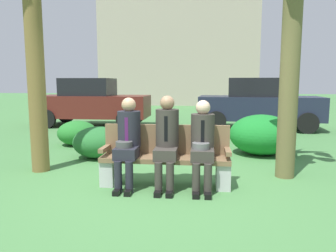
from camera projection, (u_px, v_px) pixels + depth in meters
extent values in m
plane|color=#457C42|center=(157.00, 189.00, 4.64)|extent=(80.00, 80.00, 0.00)
cube|color=brown|center=(165.00, 159.00, 4.73)|extent=(1.90, 0.44, 0.07)
cube|color=brown|center=(167.00, 139.00, 4.89)|extent=(1.90, 0.06, 0.45)
cube|color=brown|center=(105.00, 148.00, 4.81)|extent=(0.08, 0.44, 0.06)
cube|color=brown|center=(228.00, 151.00, 4.62)|extent=(0.08, 0.44, 0.06)
cube|color=silver|center=(109.00, 172.00, 4.85)|extent=(0.20, 0.37, 0.38)
cube|color=silver|center=(223.00, 175.00, 4.67)|extent=(0.20, 0.37, 0.38)
cube|color=#23232D|center=(126.00, 153.00, 4.61)|extent=(0.32, 0.38, 0.16)
cylinder|color=#23232D|center=(118.00, 177.00, 4.47)|extent=(0.11, 0.11, 0.45)
cylinder|color=#23232D|center=(129.00, 177.00, 4.45)|extent=(0.11, 0.11, 0.45)
cube|color=black|center=(117.00, 191.00, 4.44)|extent=(0.09, 0.22, 0.07)
cube|color=black|center=(129.00, 192.00, 4.42)|extent=(0.09, 0.22, 0.07)
cylinder|color=#23232D|center=(129.00, 129.00, 4.75)|extent=(0.34, 0.34, 0.54)
cube|color=#4C1951|center=(126.00, 129.00, 4.59)|extent=(0.05, 0.01, 0.34)
sphere|color=tan|center=(129.00, 105.00, 4.70)|extent=(0.21, 0.21, 0.21)
cylinder|color=#454545|center=(124.00, 144.00, 4.58)|extent=(0.24, 0.24, 0.09)
cube|color=#38332D|center=(166.00, 154.00, 4.55)|extent=(0.32, 0.38, 0.16)
cylinder|color=#38332D|center=(158.00, 178.00, 4.41)|extent=(0.11, 0.11, 0.45)
cylinder|color=#38332D|center=(170.00, 179.00, 4.39)|extent=(0.11, 0.11, 0.45)
cube|color=black|center=(158.00, 193.00, 4.38)|extent=(0.09, 0.22, 0.07)
cube|color=black|center=(170.00, 193.00, 4.36)|extent=(0.09, 0.22, 0.07)
cylinder|color=#38332D|center=(167.00, 129.00, 4.69)|extent=(0.34, 0.34, 0.57)
cube|color=black|center=(166.00, 129.00, 4.52)|extent=(0.05, 0.01, 0.36)
sphere|color=#9E7556|center=(167.00, 103.00, 4.64)|extent=(0.21, 0.21, 0.21)
cube|color=#38332D|center=(202.00, 155.00, 4.49)|extent=(0.32, 0.38, 0.16)
cylinder|color=#38332D|center=(196.00, 179.00, 4.35)|extent=(0.11, 0.11, 0.45)
cylinder|color=#38332D|center=(208.00, 180.00, 4.34)|extent=(0.11, 0.11, 0.45)
cube|color=black|center=(196.00, 194.00, 4.32)|extent=(0.09, 0.22, 0.07)
cube|color=black|center=(208.00, 195.00, 4.30)|extent=(0.09, 0.22, 0.07)
cylinder|color=#38332D|center=(203.00, 131.00, 4.64)|extent=(0.34, 0.34, 0.50)
cube|color=black|center=(203.00, 132.00, 4.47)|extent=(0.05, 0.01, 0.32)
sphere|color=beige|center=(203.00, 107.00, 4.59)|extent=(0.21, 0.21, 0.21)
cylinder|color=#5E5E5E|center=(201.00, 146.00, 4.46)|extent=(0.24, 0.24, 0.09)
cylinder|color=brown|center=(34.00, 47.00, 5.33)|extent=(0.29, 0.29, 4.25)
cylinder|color=brown|center=(290.00, 67.00, 5.01)|extent=(0.30, 0.30, 3.56)
ellipsoid|color=#1A7C2A|center=(262.00, 135.00, 6.83)|extent=(1.37, 1.26, 0.86)
ellipsoid|color=#26752A|center=(77.00, 133.00, 7.86)|extent=(0.97, 0.89, 0.61)
ellipsoid|color=#26672E|center=(98.00, 142.00, 6.54)|extent=(1.03, 0.95, 0.65)
cube|color=#591E19|center=(93.00, 106.00, 11.32)|extent=(3.90, 1.57, 0.76)
cube|color=black|center=(88.00, 87.00, 11.24)|extent=(1.70, 1.36, 0.60)
cylinder|color=black|center=(136.00, 115.00, 11.99)|extent=(0.64, 0.14, 0.64)
cylinder|color=black|center=(126.00, 120.00, 10.45)|extent=(0.64, 0.14, 0.64)
cylinder|color=black|center=(66.00, 114.00, 12.29)|extent=(0.64, 0.14, 0.64)
cylinder|color=black|center=(46.00, 119.00, 10.75)|extent=(0.64, 0.14, 0.64)
cube|color=#1E2338|center=(259.00, 108.00, 10.57)|extent=(4.00, 1.84, 0.76)
cube|color=black|center=(255.00, 87.00, 10.51)|extent=(1.80, 1.48, 0.60)
cylinder|color=black|center=(297.00, 118.00, 11.14)|extent=(0.65, 0.19, 0.64)
cylinder|color=black|center=(308.00, 123.00, 9.62)|extent=(0.65, 0.19, 0.64)
cylinder|color=black|center=(218.00, 116.00, 11.63)|extent=(0.65, 0.19, 0.64)
cylinder|color=black|center=(216.00, 121.00, 10.11)|extent=(0.65, 0.19, 0.64)
cube|color=#B0A090|center=(181.00, 24.00, 24.68)|extent=(10.63, 8.59, 11.96)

